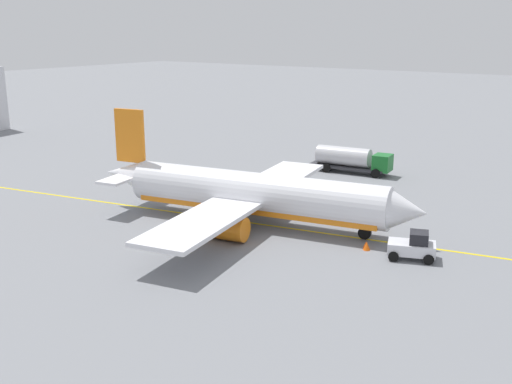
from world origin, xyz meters
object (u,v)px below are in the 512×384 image
(fuel_tanker, at_px, (351,159))
(safety_cone_nose, at_px, (366,245))
(airplane, at_px, (251,195))
(refueling_worker, at_px, (294,176))
(pushback_tug, at_px, (413,246))
(safety_cone_wingtip, at_px, (367,246))

(fuel_tanker, xyz_separation_m, safety_cone_nose, (12.93, -23.41, -1.44))
(airplane, bearing_deg, safety_cone_nose, -0.02)
(fuel_tanker, height_order, refueling_worker, fuel_tanker)
(pushback_tug, relative_size, safety_cone_nose, 7.32)
(refueling_worker, xyz_separation_m, safety_cone_nose, (16.03, -14.94, -0.54))
(pushback_tug, bearing_deg, safety_cone_wingtip, -175.32)
(fuel_tanker, xyz_separation_m, refueling_worker, (-3.10, -8.47, -0.90))
(refueling_worker, bearing_deg, airplane, -73.00)
(safety_cone_wingtip, bearing_deg, pushback_tug, 4.68)
(refueling_worker, height_order, safety_cone_nose, refueling_worker)
(safety_cone_nose, distance_m, safety_cone_wingtip, 0.50)
(airplane, bearing_deg, fuel_tanker, 93.59)
(safety_cone_nose, bearing_deg, fuel_tanker, 118.91)
(refueling_worker, bearing_deg, safety_cone_nose, -42.99)
(fuel_tanker, height_order, safety_cone_nose, fuel_tanker)
(fuel_tanker, height_order, pushback_tug, fuel_tanker)
(safety_cone_nose, bearing_deg, airplane, 179.98)
(airplane, distance_m, safety_cone_wingtip, 11.97)
(airplane, height_order, safety_cone_wingtip, airplane)
(safety_cone_nose, bearing_deg, pushback_tug, -1.66)
(airplane, xyz_separation_m, refueling_worker, (-4.57, 14.94, -1.88))
(fuel_tanker, xyz_separation_m, pushback_tug, (16.91, -23.53, -0.71))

